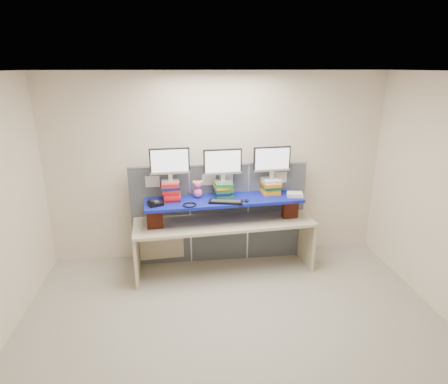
{
  "coord_description": "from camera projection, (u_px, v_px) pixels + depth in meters",
  "views": [
    {
      "loc": [
        -0.54,
        -3.39,
        2.84
      ],
      "look_at": [
        0.04,
        1.47,
        1.2
      ],
      "focal_mm": 30.0,
      "sensor_mm": 36.0,
      "label": 1
    }
  ],
  "objects": [
    {
      "name": "book_stack_right",
      "position": [
        270.0,
        186.0,
        5.4
      ],
      "size": [
        0.27,
        0.32,
        0.22
      ],
      "color": "orange",
      "rests_on": "blue_board"
    },
    {
      "name": "desk",
      "position": [
        224.0,
        231.0,
        5.35
      ],
      "size": [
        2.57,
        0.92,
        0.77
      ],
      "rotation": [
        0.0,
        0.0,
        0.07
      ],
      "color": "beige",
      "rests_on": "ground"
    },
    {
      "name": "blue_board",
      "position": [
        224.0,
        200.0,
        5.2
      ],
      "size": [
        2.21,
        0.7,
        0.04
      ],
      "primitive_type": "cube",
      "rotation": [
        0.0,
        0.0,
        0.07
      ],
      "color": "#081067",
      "rests_on": "brick_pier_left"
    },
    {
      "name": "headset",
      "position": [
        190.0,
        205.0,
        4.94
      ],
      "size": [
        0.19,
        0.19,
        0.02
      ],
      "primitive_type": "torus",
      "rotation": [
        0.0,
        0.0,
        -0.01
      ],
      "color": "black",
      "rests_on": "blue_board"
    },
    {
      "name": "monitor_right",
      "position": [
        272.0,
        161.0,
        5.28
      ],
      "size": [
        0.54,
        0.17,
        0.47
      ],
      "rotation": [
        0.0,
        0.0,
        0.07
      ],
      "color": "#B4B4BA",
      "rests_on": "book_stack_right"
    },
    {
      "name": "monitor_center",
      "position": [
        223.0,
        163.0,
        5.15
      ],
      "size": [
        0.54,
        0.17,
        0.47
      ],
      "rotation": [
        0.0,
        0.0,
        0.07
      ],
      "color": "#B4B4BA",
      "rests_on": "book_stack_center"
    },
    {
      "name": "keyboard",
      "position": [
        226.0,
        202.0,
        5.04
      ],
      "size": [
        0.48,
        0.25,
        0.03
      ],
      "rotation": [
        0.0,
        0.0,
        -0.22
      ],
      "color": "black",
      "rests_on": "blue_board"
    },
    {
      "name": "book_stack_center",
      "position": [
        223.0,
        189.0,
        5.27
      ],
      "size": [
        0.28,
        0.33,
        0.21
      ],
      "color": "#1B6836",
      "rests_on": "blue_board"
    },
    {
      "name": "plush_toy",
      "position": [
        198.0,
        189.0,
        5.2
      ],
      "size": [
        0.15,
        0.11,
        0.25
      ],
      "rotation": [
        0.0,
        0.0,
        -0.17
      ],
      "color": "pink",
      "rests_on": "blue_board"
    },
    {
      "name": "book_stack_left",
      "position": [
        171.0,
        190.0,
        5.13
      ],
      "size": [
        0.28,
        0.32,
        0.25
      ],
      "color": "red",
      "rests_on": "blue_board"
    },
    {
      "name": "binder_stack",
      "position": [
        295.0,
        195.0,
        5.29
      ],
      "size": [
        0.25,
        0.21,
        0.05
      ],
      "rotation": [
        0.0,
        0.0,
        -0.17
      ],
      "color": "beige",
      "rests_on": "blue_board"
    },
    {
      "name": "room",
      "position": [
        238.0,
        220.0,
        3.71
      ],
      "size": [
        5.0,
        4.0,
        2.8
      ],
      "color": "beige",
      "rests_on": "ground"
    },
    {
      "name": "cubicle_partition",
      "position": [
        219.0,
        213.0,
        5.59
      ],
      "size": [
        2.6,
        0.06,
        1.53
      ],
      "color": "#454A51",
      "rests_on": "ground"
    },
    {
      "name": "desk_phone",
      "position": [
        155.0,
        203.0,
        4.94
      ],
      "size": [
        0.23,
        0.22,
        0.08
      ],
      "rotation": [
        0.0,
        0.0,
        0.39
      ],
      "color": "black",
      "rests_on": "blue_board"
    },
    {
      "name": "brick_pier_right",
      "position": [
        290.0,
        208.0,
        5.38
      ],
      "size": [
        0.22,
        0.13,
        0.29
      ],
      "primitive_type": "cube",
      "rotation": [
        0.0,
        0.0,
        0.07
      ],
      "color": "maroon",
      "rests_on": "desk"
    },
    {
      "name": "brick_pier_left",
      "position": [
        155.0,
        218.0,
        5.03
      ],
      "size": [
        0.22,
        0.13,
        0.29
      ],
      "primitive_type": "cube",
      "rotation": [
        0.0,
        0.0,
        0.07
      ],
      "color": "maroon",
      "rests_on": "desk"
    },
    {
      "name": "mouse",
      "position": [
        247.0,
        200.0,
        5.08
      ],
      "size": [
        0.06,
        0.1,
        0.03
      ],
      "primitive_type": "ellipsoid",
      "rotation": [
        0.0,
        0.0,
        0.09
      ],
      "color": "black",
      "rests_on": "blue_board"
    },
    {
      "name": "monitor_left",
      "position": [
        170.0,
        163.0,
        5.01
      ],
      "size": [
        0.54,
        0.17,
        0.47
      ],
      "rotation": [
        0.0,
        0.0,
        0.07
      ],
      "color": "#B4B4BA",
      "rests_on": "book_stack_left"
    }
  ]
}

